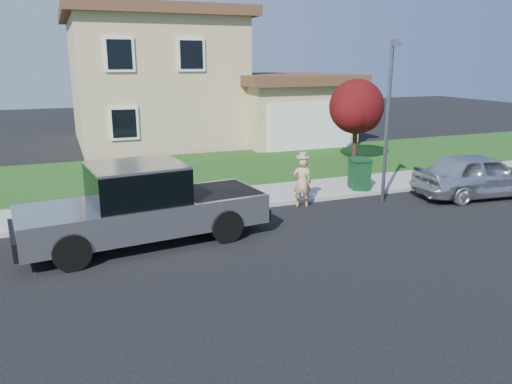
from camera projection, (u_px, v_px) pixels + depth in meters
ground at (284, 241)px, 12.43m from camera, size 80.00×80.00×0.00m
curb at (274, 204)px, 15.38m from camera, size 40.00×0.20×0.12m
sidewalk at (261, 195)px, 16.36m from camera, size 40.00×2.00×0.15m
lawn at (219, 169)px, 20.41m from camera, size 40.00×7.00×0.10m
house at (179, 83)px, 26.80m from camera, size 14.00×11.30×6.85m
pickup_truck at (144, 206)px, 12.13m from camera, size 6.19×2.70×1.97m
woman at (302, 181)px, 15.13m from camera, size 0.65×0.55×1.68m
sedan at (479, 175)px, 16.24m from camera, size 4.47×2.18×1.47m
ornamental_tree at (357, 109)px, 21.10m from camera, size 2.55×2.30×3.51m
trash_bin at (359, 173)px, 16.74m from camera, size 0.77×0.84×1.03m
street_lamp at (388, 113)px, 15.04m from camera, size 0.41×0.64×4.95m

